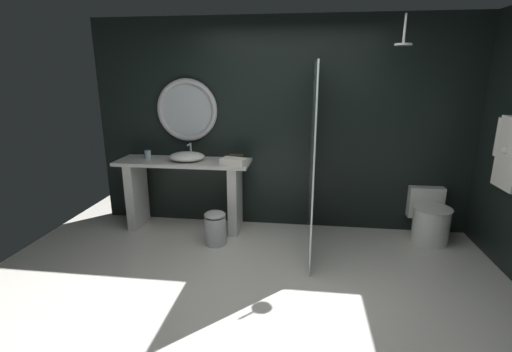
{
  "coord_description": "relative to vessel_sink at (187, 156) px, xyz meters",
  "views": [
    {
      "loc": [
        0.26,
        -2.7,
        1.92
      ],
      "look_at": [
        -0.19,
        0.72,
        0.96
      ],
      "focal_mm": 25.68,
      "sensor_mm": 36.0,
      "label": 1
    }
  ],
  "objects": [
    {
      "name": "toilet",
      "position": [
        2.93,
        0.05,
        -0.68
      ],
      "size": [
        0.43,
        0.62,
        0.6
      ],
      "color": "white",
      "rests_on": "ground_plane"
    },
    {
      "name": "vessel_sink",
      "position": [
        0.0,
        0.0,
        0.0
      ],
      "size": [
        0.44,
        0.36,
        0.2
      ],
      "color": "white",
      "rests_on": "vanity_counter"
    },
    {
      "name": "waste_bin",
      "position": [
        0.43,
        -0.4,
        -0.75
      ],
      "size": [
        0.25,
        0.25,
        0.4
      ],
      "color": "#B7B7BC",
      "rests_on": "ground_plane"
    },
    {
      "name": "round_wall_mirror",
      "position": [
        -0.06,
        0.27,
        0.54
      ],
      "size": [
        0.78,
        0.07,
        0.78
      ],
      "color": "#B7B7BC"
    },
    {
      "name": "vanity_counter",
      "position": [
        -0.06,
        0.02,
        -0.39
      ],
      "size": [
        1.66,
        0.52,
        0.89
      ],
      "color": "silver",
      "rests_on": "ground_plane"
    },
    {
      "name": "shower_glass_panel",
      "position": [
        1.52,
        -0.34,
        0.07
      ],
      "size": [
        0.02,
        1.3,
        2.05
      ],
      "primitive_type": "cube",
      "color": "silver",
      "rests_on": "ground_plane"
    },
    {
      "name": "tumbler_cup",
      "position": [
        -0.53,
        0.05,
        -0.0
      ],
      "size": [
        0.08,
        0.08,
        0.11
      ],
      "primitive_type": "cylinder",
      "color": "silver",
      "rests_on": "vanity_counter"
    },
    {
      "name": "tissue_box",
      "position": [
        0.6,
        0.06,
        -0.02
      ],
      "size": [
        0.17,
        0.11,
        0.08
      ],
      "primitive_type": "cube",
      "color": "#3D3323",
      "rests_on": "vanity_counter"
    },
    {
      "name": "rain_shower_head",
      "position": [
        2.37,
        -0.23,
        1.29
      ],
      "size": [
        0.17,
        0.17,
        0.3
      ],
      "color": "#B7B7BC"
    },
    {
      "name": "folded_hand_towel",
      "position": [
        0.61,
        -0.14,
        -0.01
      ],
      "size": [
        0.33,
        0.25,
        0.08
      ],
      "primitive_type": "cube",
      "rotation": [
        0.0,
        0.0,
        -0.28
      ],
      "color": "silver",
      "rests_on": "vanity_counter"
    },
    {
      "name": "ground_plane",
      "position": [
        1.15,
        -1.55,
        -0.95
      ],
      "size": [
        5.76,
        5.76,
        0.0
      ],
      "primitive_type": "plane",
      "color": "silver"
    },
    {
      "name": "back_wall_panel",
      "position": [
        1.15,
        0.35,
        0.35
      ],
      "size": [
        4.8,
        0.1,
        2.6
      ],
      "primitive_type": "cube",
      "color": "black",
      "rests_on": "ground_plane"
    }
  ]
}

